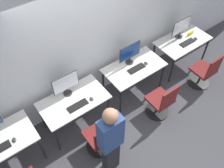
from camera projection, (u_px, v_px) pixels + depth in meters
The scene contains 20 objects.
ground_plane at pixel (116, 117), 5.05m from camera, with size 20.00×20.00×0.00m, color #3D3D42.
wall_back at pixel (89, 42), 4.41m from camera, with size 12.00×0.05×2.80m.
mouse_far_left at pixel (14, 140), 3.87m from camera, with size 0.06×0.09×0.03m.
desk_left at pixel (74, 103), 4.46m from camera, with size 1.21×0.69×0.74m.
monitor_left at pixel (66, 84), 4.30m from camera, with size 0.49×0.16×0.46m.
keyboard_left at pixel (78, 106), 4.31m from camera, with size 0.37×0.13×0.02m.
mouse_left at pixel (92, 99), 4.40m from camera, with size 0.06×0.09×0.03m.
office_chair_left at pixel (100, 139), 4.33m from camera, with size 0.48×0.48×0.88m.
person_left at pixel (111, 140), 3.70m from camera, with size 0.36×0.22×1.66m.
desk_right at pixel (134, 70), 5.00m from camera, with size 1.21×0.69×0.74m.
monitor_right at pixel (130, 53), 4.82m from camera, with size 0.49×0.16×0.46m.
keyboard_right at pixel (136, 68), 4.89m from camera, with size 0.37×0.13×0.02m.
mouse_right at pixel (146, 63), 4.98m from camera, with size 0.06×0.09×0.03m.
office_chair_right at pixel (161, 103), 4.84m from camera, with size 0.48×0.48×0.88m.
desk_far_right at pixel (182, 43), 5.54m from camera, with size 1.21×0.69×0.74m.
monitor_far_right at pixel (181, 27), 5.35m from camera, with size 0.49×0.16×0.46m.
keyboard_far_right at pixel (187, 43), 5.40m from camera, with size 0.37×0.13×0.02m.
mouse_far_right at pixel (196, 38), 5.48m from camera, with size 0.06×0.09×0.03m.
office_chair_far_right at pixel (204, 73), 5.35m from camera, with size 0.48×0.48×0.88m.
placard_far_right at pixel (190, 33), 5.57m from camera, with size 0.16×0.03×0.08m.
Camera 1 is at (-1.72, -2.20, 4.26)m, focal length 40.00 mm.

